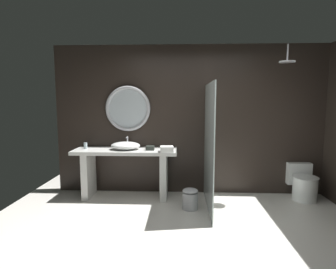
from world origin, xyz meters
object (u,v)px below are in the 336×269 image
Objects in this scene: tissue_box at (150,148)px; toilet at (303,184)px; vessel_sink at (126,146)px; rain_shower_head at (287,61)px; waste_bin at (190,199)px; tumbler_cup at (85,146)px; folded_hand_towel at (167,149)px; round_wall_mirror at (128,109)px.

tissue_box is 2.64m from toilet.
toilet is at bearing 2.18° from tissue_box.
vessel_sink is 2.88m from rain_shower_head.
waste_bin is (-1.91, -0.55, -0.10)m from toilet.
rain_shower_head is at bearing 12.14° from waste_bin.
tumbler_cup reaches higher than tissue_box.
rain_shower_head is (2.12, -0.14, 1.39)m from tissue_box.
vessel_sink reaches higher than folded_hand_towel.
vessel_sink is 0.67m from round_wall_mirror.
folded_hand_towel is at bearing -179.56° from rain_shower_head.
tumbler_cup is at bearing 178.79° from vessel_sink.
rain_shower_head is at bearing -3.28° from tumbler_cup.
round_wall_mirror is at bearing 144.41° from tissue_box.
tumbler_cup is 3.51m from rain_shower_head.
folded_hand_towel is (0.29, -0.15, 0.01)m from tissue_box.
rain_shower_head is (2.54, -0.17, 1.36)m from vessel_sink.
round_wall_mirror is 3.82× the size of folded_hand_towel.
waste_bin is (0.66, -0.45, -0.70)m from tissue_box.
round_wall_mirror is 2.68m from rain_shower_head.
vessel_sink reaches higher than tissue_box.
tissue_box reaches higher than toilet.
toilet is at bearing 1.22° from vessel_sink.
folded_hand_towel is (-2.28, -0.25, 0.61)m from toilet.
tumbler_cup reaches higher than toilet.
rain_shower_head reaches higher than tissue_box.
toilet is (2.57, 0.10, -0.60)m from tissue_box.
vessel_sink is at bearing 155.79° from waste_bin.
tumbler_cup is 1.11m from tissue_box.
tissue_box is 0.65× the size of folded_hand_towel.
vessel_sink is 3.63× the size of tissue_box.
vessel_sink is 4.53× the size of tumbler_cup.
tumbler_cup is 0.18× the size of toilet.
tumbler_cup reaches higher than waste_bin.
tumbler_cup is (-0.69, 0.01, -0.01)m from vessel_sink.
tissue_box is (0.42, -0.03, -0.03)m from vessel_sink.
folded_hand_towel is (0.71, -0.45, -0.63)m from round_wall_mirror.
waste_bin is at bearing -34.40° from tissue_box.
rain_shower_head reaches higher than round_wall_mirror.
vessel_sink is at bearing -1.21° from tumbler_cup.
toilet is (0.45, 0.23, -1.99)m from rain_shower_head.
tumbler_cup is 0.80× the size of tissue_box.
vessel_sink is at bearing 176.16° from rain_shower_head.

